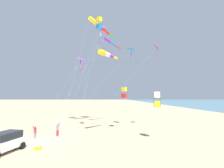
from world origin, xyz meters
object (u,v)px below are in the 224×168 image
object	(u,v)px
kite_delta_blue_topmost	(101,27)
kite_delta_long_streamer_right	(157,47)
parked_car	(3,142)
cooler_box	(38,148)
person_child_green_jacket	(35,131)
kite_windsock_purple_drifting	(99,26)
kite_windsock_white_trailing	(110,42)
kite_box_green_low_center	(157,99)
kite_box_rainbow_low_near	(99,23)
kite_windsock_small_distant	(106,54)
person_adult_flyer	(58,128)
kite_box_magenta_far_left	(124,93)
kite_delta_orange_high_right	(131,50)
kite_delta_striped_overhead	(81,59)

from	to	relation	value
kite_delta_blue_topmost	kite_delta_long_streamer_right	bearing A→B (deg)	-31.67
parked_car	cooler_box	size ratio (longest dim) A/B	7.41
person_child_green_jacket	kite_delta_blue_topmost	size ratio (longest dim) A/B	0.08
kite_windsock_purple_drifting	person_child_green_jacket	bearing A→B (deg)	-126.84
person_child_green_jacket	kite_delta_long_streamer_right	bearing A→B (deg)	18.95
kite_windsock_white_trailing	kite_box_green_low_center	bearing A→B (deg)	-61.87
kite_box_rainbow_low_near	kite_windsock_small_distant	bearing A→B (deg)	-56.37
kite_windsock_white_trailing	kite_delta_long_streamer_right	world-z (taller)	kite_windsock_white_trailing
cooler_box	kite_delta_blue_topmost	bearing A→B (deg)	72.04
kite_windsock_white_trailing	kite_windsock_small_distant	xyz separation A→B (m)	(-0.68, -7.76, -4.40)
person_child_green_jacket	kite_windsock_white_trailing	distance (m)	20.19
person_adult_flyer	kite_delta_blue_topmost	distance (m)	22.52
kite_box_rainbow_low_near	kite_delta_long_streamer_right	xyz separation A→B (m)	(9.78, 2.46, -3.03)
kite_box_magenta_far_left	kite_box_green_low_center	world-z (taller)	kite_box_magenta_far_left
kite_windsock_white_trailing	kite_box_magenta_far_left	size ratio (longest dim) A/B	1.73
kite_delta_orange_high_right	kite_windsock_white_trailing	bearing A→B (deg)	113.01
parked_car	kite_windsock_small_distant	bearing A→B (deg)	37.10
kite_delta_long_streamer_right	kite_delta_blue_topmost	bearing A→B (deg)	148.33
kite_delta_orange_high_right	kite_windsock_small_distant	xyz separation A→B (m)	(-3.70, -0.67, -0.88)
person_child_green_jacket	kite_windsock_white_trailing	size ratio (longest dim) A/B	0.10
person_adult_flyer	kite_delta_orange_high_right	xyz separation A→B (m)	(10.14, 1.41, 11.24)
person_adult_flyer	kite_box_green_low_center	distance (m)	13.57
kite_delta_striped_overhead	cooler_box	bearing A→B (deg)	-93.25
cooler_box	person_adult_flyer	xyz separation A→B (m)	(0.22, 5.72, 0.78)
kite_delta_long_streamer_right	kite_windsock_small_distant	bearing A→B (deg)	-154.23
kite_windsock_purple_drifting	kite_windsock_small_distant	bearing A→B (deg)	-79.08
parked_car	kite_delta_blue_topmost	bearing A→B (deg)	64.58
kite_delta_striped_overhead	kite_delta_orange_high_right	size ratio (longest dim) A/B	1.11
cooler_box	kite_delta_striped_overhead	size ratio (longest dim) A/B	0.04
kite_delta_long_streamer_right	person_adult_flyer	bearing A→B (deg)	-161.97
cooler_box	kite_delta_long_streamer_right	distance (m)	23.03
kite_delta_long_streamer_right	kite_windsock_purple_drifting	world-z (taller)	kite_windsock_purple_drifting
cooler_box	kite_windsock_white_trailing	xyz separation A→B (m)	(7.35, 14.22, 15.55)
cooler_box	kite_box_green_low_center	world-z (taller)	kite_box_green_low_center
cooler_box	kite_box_magenta_far_left	size ratio (longest dim) A/B	0.07
cooler_box	kite_delta_striped_overhead	distance (m)	22.66
parked_car	kite_delta_long_streamer_right	xyz separation A→B (m)	(18.21, 11.41, 12.78)
kite_delta_blue_topmost	kite_windsock_purple_drifting	bearing A→B (deg)	-97.49
kite_delta_striped_overhead	kite_windsock_white_trailing	distance (m)	7.94
cooler_box	kite_delta_orange_high_right	bearing A→B (deg)	34.51
parked_car	person_child_green_jacket	size ratio (longest dim) A/B	2.95
parked_car	kite_delta_striped_overhead	world-z (taller)	kite_delta_striped_overhead
kite_delta_orange_high_right	kite_box_magenta_far_left	world-z (taller)	kite_delta_orange_high_right
person_child_green_jacket	kite_delta_long_streamer_right	distance (m)	22.62
person_child_green_jacket	kite_delta_blue_topmost	xyz separation A→B (m)	(7.70, 12.14, 19.08)
kite_delta_striped_overhead	person_child_green_jacket	bearing A→B (deg)	-103.51
parked_car	kite_box_rainbow_low_near	bearing A→B (deg)	46.70
kite_delta_striped_overhead	kite_box_rainbow_low_near	bearing A→B (deg)	-66.35
kite_box_magenta_far_left	kite_delta_striped_overhead	bearing A→B (deg)	157.70
kite_delta_striped_overhead	kite_delta_blue_topmost	xyz separation A→B (m)	(4.38, -1.69, 6.55)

